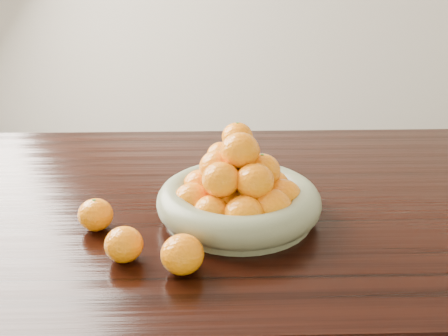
{
  "coord_description": "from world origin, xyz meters",
  "views": [
    {
      "loc": [
        -0.04,
        -1.1,
        1.28
      ],
      "look_at": [
        -0.01,
        -0.02,
        0.83
      ],
      "focal_mm": 40.0,
      "sensor_mm": 36.0,
      "label": 1
    }
  ],
  "objects_px": {
    "loose_orange_0": "(96,215)",
    "dining_table": "(227,227)",
    "orange_pyramid": "(237,151)",
    "fruit_bowl": "(239,195)"
  },
  "relations": [
    {
      "from": "dining_table",
      "to": "loose_orange_0",
      "type": "bearing_deg",
      "value": -150.48
    },
    {
      "from": "dining_table",
      "to": "fruit_bowl",
      "type": "distance_m",
      "value": 0.19
    },
    {
      "from": "fruit_bowl",
      "to": "orange_pyramid",
      "type": "relative_size",
      "value": 2.32
    },
    {
      "from": "orange_pyramid",
      "to": "loose_orange_0",
      "type": "height_order",
      "value": "orange_pyramid"
    },
    {
      "from": "dining_table",
      "to": "loose_orange_0",
      "type": "relative_size",
      "value": 26.9
    },
    {
      "from": "fruit_bowl",
      "to": "loose_orange_0",
      "type": "bearing_deg",
      "value": -171.76
    },
    {
      "from": "fruit_bowl",
      "to": "orange_pyramid",
      "type": "xyz_separation_m",
      "value": [
        0.01,
        0.28,
        -0.0
      ]
    },
    {
      "from": "dining_table",
      "to": "loose_orange_0",
      "type": "distance_m",
      "value": 0.35
    },
    {
      "from": "loose_orange_0",
      "to": "dining_table",
      "type": "bearing_deg",
      "value": 29.52
    },
    {
      "from": "orange_pyramid",
      "to": "loose_orange_0",
      "type": "relative_size",
      "value": 2.1
    }
  ]
}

